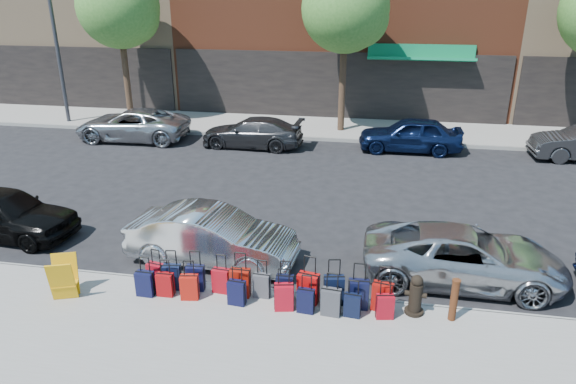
% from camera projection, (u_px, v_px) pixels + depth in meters
% --- Properties ---
extents(ground, '(120.00, 120.00, 0.00)m').
position_uv_depth(ground, '(298.00, 213.00, 15.48)').
color(ground, black).
rests_on(ground, ground).
extents(sidewalk_near, '(60.00, 4.00, 0.15)m').
position_uv_depth(sidewalk_near, '(242.00, 351.00, 9.51)').
color(sidewalk_near, gray).
rests_on(sidewalk_near, ground).
extents(sidewalk_far, '(60.00, 4.00, 0.15)m').
position_uv_depth(sidewalk_far, '(331.00, 128.00, 24.59)').
color(sidewalk_far, gray).
rests_on(sidewalk_far, ground).
extents(curb_near, '(60.00, 0.08, 0.15)m').
position_uv_depth(curb_near, '(266.00, 292.00, 11.35)').
color(curb_near, gray).
rests_on(curb_near, ground).
extents(curb_far, '(60.00, 0.08, 0.15)m').
position_uv_depth(curb_far, '(326.00, 140.00, 22.75)').
color(curb_far, gray).
rests_on(curb_far, ground).
extents(tree_left, '(3.80, 3.80, 7.27)m').
position_uv_depth(tree_left, '(122.00, 9.00, 23.77)').
color(tree_left, black).
rests_on(tree_left, sidewalk_far).
extents(tree_center, '(3.80, 3.80, 7.27)m').
position_uv_depth(tree_center, '(348.00, 11.00, 22.05)').
color(tree_center, black).
rests_on(tree_center, sidewalk_far).
extents(streetlight, '(2.59, 0.18, 8.00)m').
position_uv_depth(streetlight, '(58.00, 26.00, 23.89)').
color(streetlight, '#333338').
rests_on(streetlight, sidewalk_far).
extents(suitcase_front_0, '(0.39, 0.27, 0.88)m').
position_uv_depth(suitcase_front_0, '(156.00, 275.00, 11.36)').
color(suitcase_front_0, maroon).
rests_on(suitcase_front_0, sidewalk_near).
extents(suitcase_front_1, '(0.41, 0.26, 0.92)m').
position_uv_depth(suitcase_front_1, '(172.00, 277.00, 11.24)').
color(suitcase_front_1, black).
rests_on(suitcase_front_1, sidewalk_near).
extents(suitcase_front_2, '(0.40, 0.24, 0.93)m').
position_uv_depth(suitcase_front_2, '(196.00, 278.00, 11.21)').
color(suitcase_front_2, black).
rests_on(suitcase_front_2, sidewalk_near).
extents(suitcase_front_3, '(0.38, 0.23, 0.89)m').
position_uv_depth(suitcase_front_3, '(221.00, 280.00, 11.12)').
color(suitcase_front_3, maroon).
rests_on(suitcase_front_3, sidewalk_near).
extents(suitcase_front_4, '(0.42, 0.23, 1.02)m').
position_uv_depth(suitcase_front_4, '(240.00, 283.00, 10.97)').
color(suitcase_front_4, maroon).
rests_on(suitcase_front_4, sidewalk_near).
extents(suitcase_front_5, '(0.36, 0.21, 0.86)m').
position_uv_depth(suitcase_front_5, '(262.00, 285.00, 10.96)').
color(suitcase_front_5, '#404145').
rests_on(suitcase_front_5, sidewalk_near).
extents(suitcase_front_6, '(0.37, 0.21, 0.89)m').
position_uv_depth(suitcase_front_6, '(285.00, 287.00, 10.87)').
color(suitcase_front_6, black).
rests_on(suitcase_front_6, sidewalk_near).
extents(suitcase_front_7, '(0.48, 0.33, 1.06)m').
position_uv_depth(suitcase_front_7, '(308.00, 288.00, 10.74)').
color(suitcase_front_7, '#AD0B0B').
rests_on(suitcase_front_7, sidewalk_near).
extents(suitcase_front_8, '(0.46, 0.31, 1.01)m').
position_uv_depth(suitcase_front_8, '(334.00, 290.00, 10.71)').
color(suitcase_front_8, black).
rests_on(suitcase_front_8, sidewalk_near).
extents(suitcase_front_9, '(0.42, 0.24, 1.01)m').
position_uv_depth(suitcase_front_9, '(358.00, 294.00, 10.55)').
color(suitcase_front_9, black).
rests_on(suitcase_front_9, sidewalk_near).
extents(suitcase_front_10, '(0.45, 0.30, 0.99)m').
position_uv_depth(suitcase_front_10, '(382.00, 297.00, 10.48)').
color(suitcase_front_10, maroon).
rests_on(suitcase_front_10, sidewalk_near).
extents(suitcase_back_0, '(0.38, 0.23, 0.90)m').
position_uv_depth(suitcase_back_0, '(145.00, 283.00, 11.00)').
color(suitcase_back_0, black).
rests_on(suitcase_back_0, sidewalk_near).
extents(suitcase_back_1, '(0.35, 0.21, 0.84)m').
position_uv_depth(suitcase_back_1, '(165.00, 284.00, 11.00)').
color(suitcase_back_1, maroon).
rests_on(suitcase_back_1, sidewalk_near).
extents(suitcase_back_2, '(0.40, 0.27, 0.89)m').
position_uv_depth(suitcase_back_2, '(190.00, 287.00, 10.88)').
color(suitcase_back_2, '#A8140A').
rests_on(suitcase_back_2, sidewalk_near).
extents(suitcase_back_4, '(0.38, 0.24, 0.86)m').
position_uv_depth(suitcase_back_4, '(237.00, 293.00, 10.70)').
color(suitcase_back_4, black).
rests_on(suitcase_back_4, sidewalk_near).
extents(suitcase_back_6, '(0.42, 0.30, 0.92)m').
position_uv_depth(suitcase_back_6, '(284.00, 297.00, 10.51)').
color(suitcase_back_6, '#A40A19').
rests_on(suitcase_back_6, sidewalk_near).
extents(suitcase_back_7, '(0.36, 0.23, 0.83)m').
position_uv_depth(suitcase_back_7, '(306.00, 301.00, 10.44)').
color(suitcase_back_7, black).
rests_on(suitcase_back_7, sidewalk_near).
extents(suitcase_back_8, '(0.41, 0.26, 0.93)m').
position_uv_depth(suitcase_back_8, '(331.00, 302.00, 10.34)').
color(suitcase_back_8, '#38383D').
rests_on(suitcase_back_8, sidewalk_near).
extents(suitcase_back_9, '(0.35, 0.23, 0.79)m').
position_uv_depth(suitcase_back_9, '(352.00, 305.00, 10.31)').
color(suitcase_back_9, black).
rests_on(suitcase_back_9, sidewalk_near).
extents(suitcase_back_10, '(0.38, 0.26, 0.83)m').
position_uv_depth(suitcase_back_10, '(385.00, 306.00, 10.25)').
color(suitcase_back_10, maroon).
rests_on(suitcase_back_10, sidewalk_near).
extents(fire_hydrant, '(0.45, 0.39, 0.87)m').
position_uv_depth(fire_hydrant, '(416.00, 296.00, 10.35)').
color(fire_hydrant, black).
rests_on(fire_hydrant, sidewalk_near).
extents(bollard, '(0.17, 0.17, 0.91)m').
position_uv_depth(bollard, '(454.00, 299.00, 10.11)').
color(bollard, '#38190C').
rests_on(bollard, sidewalk_near).
extents(display_rack, '(0.68, 0.71, 0.92)m').
position_uv_depth(display_rack, '(64.00, 278.00, 10.87)').
color(display_rack, '#DF9C0C').
rests_on(display_rack, sidewalk_near).
extents(car_near_0, '(4.12, 1.92, 1.37)m').
position_uv_depth(car_near_0, '(4.00, 213.00, 13.85)').
color(car_near_0, black).
rests_on(car_near_0, ground).
extents(car_near_1, '(4.25, 1.78, 1.36)m').
position_uv_depth(car_near_1, '(212.00, 237.00, 12.50)').
color(car_near_1, silver).
rests_on(car_near_1, ground).
extents(car_near_2, '(4.57, 2.14, 1.26)m').
position_uv_depth(car_near_2, '(464.00, 256.00, 11.73)').
color(car_near_2, '#B8BABF').
rests_on(car_near_2, ground).
extents(car_far_0, '(5.04, 2.46, 1.38)m').
position_uv_depth(car_far_0, '(132.00, 125.00, 22.74)').
color(car_far_0, '#B6B8BE').
rests_on(car_far_0, ground).
extents(car_far_1, '(4.37, 1.91, 1.25)m').
position_uv_depth(car_far_1, '(252.00, 132.00, 21.76)').
color(car_far_1, '#333335').
rests_on(car_far_1, ground).
extents(car_far_2, '(4.20, 1.74, 1.42)m').
position_uv_depth(car_far_2, '(410.00, 135.00, 21.12)').
color(car_far_2, '#0D1A3D').
rests_on(car_far_2, ground).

